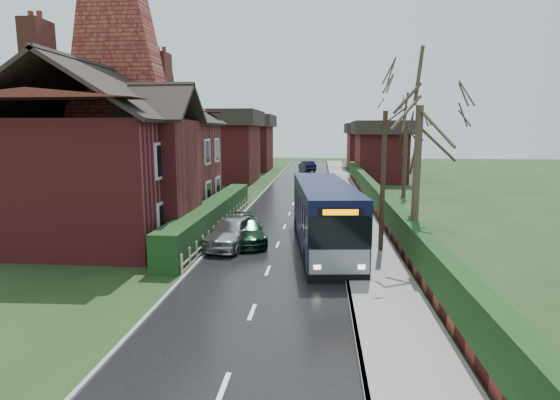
# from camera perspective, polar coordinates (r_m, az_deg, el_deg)

# --- Properties ---
(ground) EXTENTS (140.00, 140.00, 0.00)m
(ground) POSITION_cam_1_polar(r_m,az_deg,el_deg) (19.40, -0.89, -7.42)
(ground) COLOR #29451D
(ground) RESTS_ON ground
(road) EXTENTS (6.00, 100.00, 0.02)m
(road) POSITION_cam_1_polar(r_m,az_deg,el_deg) (29.09, 1.24, -1.82)
(road) COLOR black
(road) RESTS_ON ground
(pavement) EXTENTS (2.50, 100.00, 0.14)m
(pavement) POSITION_cam_1_polar(r_m,az_deg,el_deg) (29.09, 9.62, -1.83)
(pavement) COLOR slate
(pavement) RESTS_ON ground
(kerb_right) EXTENTS (0.12, 100.00, 0.14)m
(kerb_right) POSITION_cam_1_polar(r_m,az_deg,el_deg) (29.03, 7.26, -1.79)
(kerb_right) COLOR gray
(kerb_right) RESTS_ON ground
(kerb_left) EXTENTS (0.12, 100.00, 0.10)m
(kerb_left) POSITION_cam_1_polar(r_m,az_deg,el_deg) (29.45, -4.69, -1.63)
(kerb_left) COLOR gray
(kerb_left) RESTS_ON ground
(front_hedge) EXTENTS (1.20, 16.00, 1.60)m
(front_hedge) POSITION_cam_1_polar(r_m,az_deg,el_deg) (24.68, -8.67, -2.03)
(front_hedge) COLOR black
(front_hedge) RESTS_ON ground
(picket_fence) EXTENTS (0.10, 16.00, 0.90)m
(picket_fence) POSITION_cam_1_polar(r_m,az_deg,el_deg) (24.58, -6.95, -2.87)
(picket_fence) COLOR tan
(picket_fence) RESTS_ON ground
(right_wall_hedge) EXTENTS (0.60, 50.00, 1.80)m
(right_wall_hedge) POSITION_cam_1_polar(r_m,az_deg,el_deg) (29.09, 12.72, -0.02)
(right_wall_hedge) COLOR maroon
(right_wall_hedge) RESTS_ON ground
(brick_house) EXTENTS (9.30, 14.60, 10.30)m
(brick_house) POSITION_cam_1_polar(r_m,az_deg,el_deg) (25.66, -19.58, 6.02)
(brick_house) COLOR maroon
(brick_house) RESTS_ON ground
(bus) EXTENTS (3.40, 10.29, 3.07)m
(bus) POSITION_cam_1_polar(r_m,az_deg,el_deg) (20.64, 5.73, -2.11)
(bus) COLOR black
(bus) RESTS_ON ground
(car_silver) EXTENTS (2.43, 4.56, 1.48)m
(car_silver) POSITION_cam_1_polar(r_m,az_deg,el_deg) (21.04, -6.26, -4.09)
(car_silver) COLOR #B4B6BA
(car_silver) RESTS_ON ground
(car_green) EXTENTS (2.79, 4.52, 1.22)m
(car_green) POSITION_cam_1_polar(r_m,az_deg,el_deg) (21.67, -4.45, -4.01)
(car_green) COLOR black
(car_green) RESTS_ON ground
(car_distant) EXTENTS (2.67, 4.52, 1.41)m
(car_distant) POSITION_cam_1_polar(r_m,az_deg,el_deg) (59.83, 3.56, 4.46)
(car_distant) COLOR black
(car_distant) RESTS_ON ground
(bus_stop_sign) EXTENTS (0.17, 0.42, 2.77)m
(bus_stop_sign) POSITION_cam_1_polar(r_m,az_deg,el_deg) (17.70, 11.63, -3.13)
(bus_stop_sign) COLOR slate
(bus_stop_sign) RESTS_ON ground
(telegraph_pole) EXTENTS (0.35, 0.79, 6.35)m
(telegraph_pole) POSITION_cam_1_polar(r_m,az_deg,el_deg) (19.96, 13.29, 2.23)
(telegraph_pole) COLOR #2E1F14
(telegraph_pole) RESTS_ON ground
(tree_right_near) EXTENTS (4.31, 4.31, 9.31)m
(tree_right_near) POSITION_cam_1_polar(r_m,az_deg,el_deg) (18.95, 17.89, 13.03)
(tree_right_near) COLOR #3C3123
(tree_right_near) RESTS_ON ground
(tree_right_far) EXTENTS (4.66, 4.66, 9.01)m
(tree_right_far) POSITION_cam_1_polar(r_m,az_deg,el_deg) (37.75, 16.25, 10.58)
(tree_right_far) COLOR #32241D
(tree_right_far) RESTS_ON ground
(tree_house_side) EXTENTS (4.71, 4.71, 10.71)m
(tree_house_side) POSITION_cam_1_polar(r_m,az_deg,el_deg) (31.07, -14.04, 13.42)
(tree_house_side) COLOR #362B1F
(tree_house_side) RESTS_ON ground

